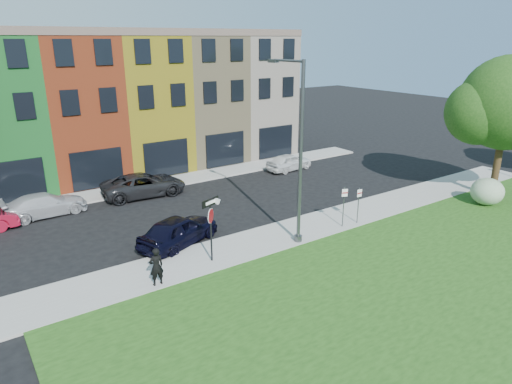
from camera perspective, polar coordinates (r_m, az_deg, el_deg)
ground at (r=21.60m, az=7.01°, el=-8.57°), size 120.00×120.00×0.00m
sidewalk_near at (r=24.80m, az=5.92°, el=-4.64°), size 40.00×3.00×0.12m
sidewalk_far at (r=32.37m, az=-15.00°, el=0.45°), size 40.00×2.40×0.12m
rowhouse_block at (r=37.22m, az=-18.26°, el=10.29°), size 30.00×10.12×10.00m
stop_sign at (r=20.44m, az=-5.68°, el=-3.13°), size 1.00×0.39×3.03m
man at (r=19.39m, az=-12.35°, el=-9.09°), size 0.60×0.40×1.65m
sedan_near at (r=23.07m, az=-9.65°, el=-4.74°), size 4.93×5.76×1.54m
parked_car_silver at (r=29.14m, az=-24.88°, el=-1.45°), size 2.41×4.85×1.34m
parked_car_dark at (r=30.66m, az=-13.83°, el=0.89°), size 3.43×5.82×1.50m
parked_car_white at (r=35.76m, az=4.16°, el=3.77°), size 2.31×4.18×1.32m
street_lamp at (r=21.91m, az=5.26°, el=4.70°), size 0.47×2.58×8.83m
parking_sign_a at (r=24.82m, az=10.93°, el=-1.25°), size 0.31×0.15×2.24m
parking_sign_b at (r=25.51m, az=12.71°, el=-1.11°), size 0.32×0.09×2.03m
tree_park_a at (r=32.04m, az=28.92°, el=9.48°), size 6.84×5.99×8.87m
shrub at (r=31.30m, az=26.93°, el=0.06°), size 1.95×1.95×1.66m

